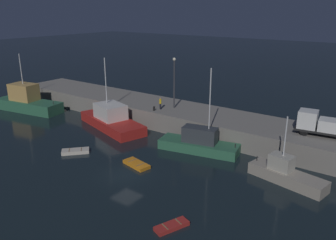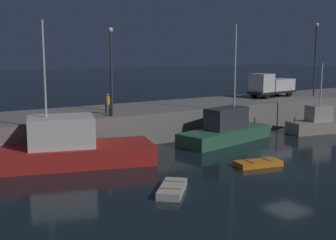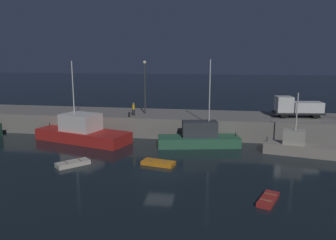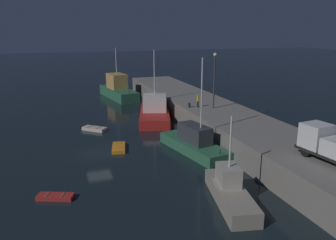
{
  "view_description": "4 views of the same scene",
  "coord_description": "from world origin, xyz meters",
  "px_view_note": "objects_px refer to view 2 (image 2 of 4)",
  "views": [
    {
      "loc": [
        21.54,
        -22.53,
        15.93
      ],
      "look_at": [
        -1.65,
        9.48,
        2.97
      ],
      "focal_mm": 36.62,
      "sensor_mm": 36.0,
      "label": 1
    },
    {
      "loc": [
        -21.17,
        -18.71,
        7.7
      ],
      "look_at": [
        -3.72,
        8.48,
        2.56
      ],
      "focal_mm": 47.14,
      "sensor_mm": 36.0,
      "label": 2
    },
    {
      "loc": [
        5.32,
        -27.14,
        10.19
      ],
      "look_at": [
        -1.24,
        12.0,
        2.44
      ],
      "focal_mm": 35.18,
      "sensor_mm": 36.0,
      "label": 3
    },
    {
      "loc": [
        33.6,
        -3.81,
        12.51
      ],
      "look_at": [
        -2.79,
        8.58,
        2.11
      ],
      "focal_mm": 36.35,
      "sensor_mm": 36.0,
      "label": 4
    }
  ],
  "objects_px": {
    "utility_truck": "(271,85)",
    "bollard_central": "(111,112)",
    "fishing_boat_grey": "(323,123)",
    "fishing_trawler_red": "(226,130)",
    "dinghy_orange_near": "(258,163)",
    "dockworker": "(108,102)",
    "rowboat_white_mid": "(172,189)",
    "fishing_boat_orange": "(64,148)",
    "lamp_post_west": "(111,62)",
    "lamp_post_east": "(316,54)"
  },
  "relations": [
    {
      "from": "fishing_trawler_red",
      "to": "rowboat_white_mid",
      "type": "xyz_separation_m",
      "value": [
        -11.23,
        -8.89,
        -0.8
      ]
    },
    {
      "from": "dinghy_orange_near",
      "to": "bollard_central",
      "type": "height_order",
      "value": "bollard_central"
    },
    {
      "from": "fishing_boat_grey",
      "to": "fishing_trawler_red",
      "type": "bearing_deg",
      "value": 171.36
    },
    {
      "from": "lamp_post_east",
      "to": "rowboat_white_mid",
      "type": "bearing_deg",
      "value": -154.05
    },
    {
      "from": "rowboat_white_mid",
      "to": "lamp_post_east",
      "type": "height_order",
      "value": "lamp_post_east"
    },
    {
      "from": "lamp_post_west",
      "to": "bollard_central",
      "type": "relative_size",
      "value": 12.23
    },
    {
      "from": "dinghy_orange_near",
      "to": "lamp_post_west",
      "type": "distance_m",
      "value": 15.42
    },
    {
      "from": "utility_truck",
      "to": "bollard_central",
      "type": "distance_m",
      "value": 21.2
    },
    {
      "from": "fishing_boat_grey",
      "to": "bollard_central",
      "type": "height_order",
      "value": "fishing_boat_grey"
    },
    {
      "from": "dinghy_orange_near",
      "to": "rowboat_white_mid",
      "type": "xyz_separation_m",
      "value": [
        -7.93,
        -1.57,
        0.03
      ]
    },
    {
      "from": "bollard_central",
      "to": "rowboat_white_mid",
      "type": "bearing_deg",
      "value": -99.82
    },
    {
      "from": "lamp_post_east",
      "to": "utility_truck",
      "type": "distance_m",
      "value": 6.43
    },
    {
      "from": "fishing_boat_grey",
      "to": "dockworker",
      "type": "height_order",
      "value": "fishing_boat_grey"
    },
    {
      "from": "dinghy_orange_near",
      "to": "utility_truck",
      "type": "distance_m",
      "value": 20.72
    },
    {
      "from": "fishing_trawler_red",
      "to": "bollard_central",
      "type": "bearing_deg",
      "value": 160.81
    },
    {
      "from": "lamp_post_east",
      "to": "dockworker",
      "type": "relative_size",
      "value": 4.89
    },
    {
      "from": "fishing_boat_grey",
      "to": "lamp_post_east",
      "type": "relative_size",
      "value": 0.94
    },
    {
      "from": "dinghy_orange_near",
      "to": "dockworker",
      "type": "distance_m",
      "value": 13.28
    },
    {
      "from": "bollard_central",
      "to": "lamp_post_east",
      "type": "bearing_deg",
      "value": 3.66
    },
    {
      "from": "fishing_boat_grey",
      "to": "utility_truck",
      "type": "bearing_deg",
      "value": 81.57
    },
    {
      "from": "lamp_post_west",
      "to": "utility_truck",
      "type": "distance_m",
      "value": 19.72
    },
    {
      "from": "lamp_post_west",
      "to": "lamp_post_east",
      "type": "bearing_deg",
      "value": -2.5
    },
    {
      "from": "utility_truck",
      "to": "fishing_boat_orange",
      "type": "bearing_deg",
      "value": -166.03
    },
    {
      "from": "fishing_boat_grey",
      "to": "dinghy_orange_near",
      "type": "height_order",
      "value": "fishing_boat_grey"
    },
    {
      "from": "dinghy_orange_near",
      "to": "lamp_post_east",
      "type": "relative_size",
      "value": 0.41
    },
    {
      "from": "dinghy_orange_near",
      "to": "bollard_central",
      "type": "xyz_separation_m",
      "value": [
        -5.84,
        10.5,
        2.66
      ]
    },
    {
      "from": "fishing_trawler_red",
      "to": "dockworker",
      "type": "bearing_deg",
      "value": 154.31
    },
    {
      "from": "fishing_boat_orange",
      "to": "dinghy_orange_near",
      "type": "xyz_separation_m",
      "value": [
        10.85,
        -7.26,
        -1.0
      ]
    },
    {
      "from": "fishing_trawler_red",
      "to": "fishing_boat_grey",
      "type": "height_order",
      "value": "fishing_trawler_red"
    },
    {
      "from": "utility_truck",
      "to": "rowboat_white_mid",
      "type": "bearing_deg",
      "value": -146.42
    },
    {
      "from": "dockworker",
      "to": "bollard_central",
      "type": "height_order",
      "value": "dockworker"
    },
    {
      "from": "fishing_trawler_red",
      "to": "utility_truck",
      "type": "bearing_deg",
      "value": 28.49
    },
    {
      "from": "fishing_boat_grey",
      "to": "rowboat_white_mid",
      "type": "distance_m",
      "value": 23.02
    },
    {
      "from": "fishing_boat_orange",
      "to": "bollard_central",
      "type": "bearing_deg",
      "value": 32.87
    },
    {
      "from": "fishing_boat_orange",
      "to": "utility_truck",
      "type": "relative_size",
      "value": 1.97
    },
    {
      "from": "fishing_trawler_red",
      "to": "dinghy_orange_near",
      "type": "height_order",
      "value": "fishing_trawler_red"
    },
    {
      "from": "fishing_trawler_red",
      "to": "fishing_boat_grey",
      "type": "relative_size",
      "value": 1.28
    },
    {
      "from": "fishing_trawler_red",
      "to": "dockworker",
      "type": "xyz_separation_m",
      "value": [
        -8.87,
        4.27,
        2.49
      ]
    },
    {
      "from": "utility_truck",
      "to": "lamp_post_east",
      "type": "bearing_deg",
      "value": -16.51
    },
    {
      "from": "fishing_boat_orange",
      "to": "lamp_post_west",
      "type": "xyz_separation_m",
      "value": [
        6.43,
        5.99,
        5.53
      ]
    },
    {
      "from": "lamp_post_east",
      "to": "dockworker",
      "type": "xyz_separation_m",
      "value": [
        -25.88,
        -0.58,
        -3.8
      ]
    },
    {
      "from": "fishing_trawler_red",
      "to": "fishing_boat_grey",
      "type": "xyz_separation_m",
      "value": [
        10.6,
        -1.61,
        -0.16
      ]
    },
    {
      "from": "fishing_boat_grey",
      "to": "lamp_post_west",
      "type": "xyz_separation_m",
      "value": [
        -18.32,
        7.54,
        5.87
      ]
    },
    {
      "from": "fishing_trawler_red",
      "to": "fishing_boat_orange",
      "type": "xyz_separation_m",
      "value": [
        -14.15,
        -0.05,
        0.17
      ]
    },
    {
      "from": "fishing_boat_grey",
      "to": "dinghy_orange_near",
      "type": "bearing_deg",
      "value": -157.69
    },
    {
      "from": "fishing_trawler_red",
      "to": "bollard_central",
      "type": "distance_m",
      "value": 9.85
    },
    {
      "from": "fishing_trawler_red",
      "to": "lamp_post_east",
      "type": "bearing_deg",
      "value": 15.93
    },
    {
      "from": "fishing_trawler_red",
      "to": "lamp_post_west",
      "type": "relative_size",
      "value": 1.4
    },
    {
      "from": "dinghy_orange_near",
      "to": "lamp_post_east",
      "type": "xyz_separation_m",
      "value": [
        20.31,
        12.17,
        7.12
      ]
    },
    {
      "from": "fishing_boat_orange",
      "to": "dockworker",
      "type": "xyz_separation_m",
      "value": [
        5.28,
        4.32,
        2.32
      ]
    }
  ]
}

